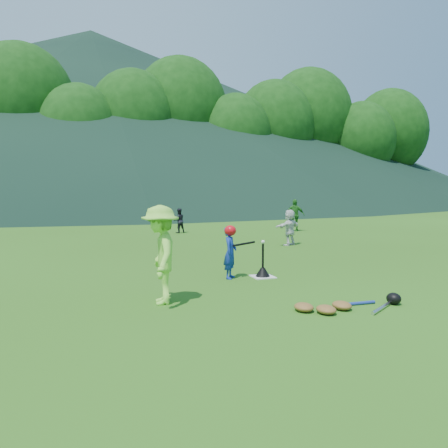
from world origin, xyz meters
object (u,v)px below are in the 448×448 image
at_px(adult_coach, 161,255).
at_px(fielder_d, 290,227).
at_px(home_plate, 263,277).
at_px(fielder_b, 179,221).
at_px(fielder_c, 295,215).
at_px(equipment_pile, 342,305).
at_px(batter_child, 230,253).
at_px(batting_tee, 263,271).

bearing_deg(adult_coach, fielder_d, 144.62).
bearing_deg(fielder_d, home_plate, 31.51).
relative_size(fielder_b, fielder_c, 0.74).
bearing_deg(fielder_b, adult_coach, 65.01).
height_order(home_plate, fielder_c, fielder_c).
bearing_deg(adult_coach, fielder_b, 173.15).
bearing_deg(adult_coach, home_plate, 126.77).
relative_size(fielder_b, equipment_pile, 0.55).
bearing_deg(fielder_c, batter_child, 82.61).
relative_size(batter_child, fielder_d, 0.93).
bearing_deg(fielder_d, fielder_b, -86.86).
relative_size(adult_coach, equipment_pile, 0.88).
distance_m(adult_coach, fielder_c, 11.95).
bearing_deg(home_plate, equipment_pile, -85.82).
distance_m(fielder_d, equipment_pile, 7.29).
height_order(batter_child, adult_coach, adult_coach).
distance_m(batter_child, equipment_pile, 2.87).
relative_size(fielder_d, batting_tee, 1.68).
xyz_separation_m(batting_tee, equipment_pile, (0.19, -2.58, -0.06)).
distance_m(batting_tee, equipment_pile, 2.59).
height_order(batter_child, fielder_d, fielder_d).
xyz_separation_m(batter_child, fielder_d, (3.47, 4.10, 0.04)).
bearing_deg(equipment_pile, home_plate, 94.18).
relative_size(fielder_c, batting_tee, 1.96).
distance_m(fielder_c, fielder_d, 4.46).
height_order(fielder_c, equipment_pile, fielder_c).
bearing_deg(batting_tee, equipment_pile, -85.82).
bearing_deg(fielder_c, equipment_pile, 93.82).
bearing_deg(batter_child, fielder_c, -2.62).
height_order(batter_child, equipment_pile, batter_child).
bearing_deg(adult_coach, batter_child, 137.91).
bearing_deg(home_plate, batter_child, 170.49).
xyz_separation_m(batter_child, fielder_b, (0.94, 8.81, -0.04)).
xyz_separation_m(batter_child, equipment_pile, (0.87, -2.69, -0.47)).
relative_size(adult_coach, fielder_d, 1.39).
bearing_deg(batting_tee, fielder_b, 88.28).
height_order(adult_coach, fielder_d, adult_coach).
distance_m(adult_coach, batting_tee, 2.79).
distance_m(batter_child, fielder_d, 5.37).
bearing_deg(batter_child, equipment_pile, -129.18).
distance_m(batter_child, batting_tee, 0.80).
xyz_separation_m(home_plate, fielder_b, (0.27, 8.93, 0.49)).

